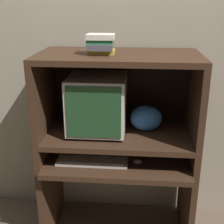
{
  "coord_description": "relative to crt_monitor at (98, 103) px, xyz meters",
  "views": [
    {
      "loc": [
        0.12,
        -1.69,
        1.67
      ],
      "look_at": [
        -0.04,
        0.27,
        0.95
      ],
      "focal_mm": 50.0,
      "sensor_mm": 36.0,
      "label": 1
    }
  ],
  "objects": [
    {
      "name": "mouse",
      "position": [
        0.28,
        -0.14,
        -0.35
      ],
      "size": [
        0.06,
        0.04,
        0.03
      ],
      "color": "#B7B7B7",
      "rests_on": "desk_base"
    },
    {
      "name": "snack_bag",
      "position": [
        0.33,
        0.04,
        -0.11
      ],
      "size": [
        0.22,
        0.16,
        0.18
      ],
      "color": "#336BB7",
      "rests_on": "desk_monitor_shelf"
    },
    {
      "name": "desk_base",
      "position": [
        0.14,
        -0.06,
        -0.59
      ],
      "size": [
        1.04,
        0.6,
        0.64
      ],
      "color": "#382316",
      "rests_on": "ground_plane"
    },
    {
      "name": "keyboard",
      "position": [
        -0.02,
        -0.16,
        -0.35
      ],
      "size": [
        0.47,
        0.13,
        0.03
      ],
      "color": "beige",
      "rests_on": "desk_base"
    },
    {
      "name": "crt_monitor",
      "position": [
        0.0,
        0.0,
        0.0
      ],
      "size": [
        0.38,
        0.4,
        0.39
      ],
      "color": "beige",
      "rests_on": "desk_monitor_shelf"
    },
    {
      "name": "desk_monitor_shelf",
      "position": [
        0.14,
        -0.01,
        -0.24
      ],
      "size": [
        1.04,
        0.54,
        0.17
      ],
      "color": "#382316",
      "rests_on": "desk_base"
    },
    {
      "name": "hutch_upper",
      "position": [
        0.14,
        0.02,
        0.17
      ],
      "size": [
        1.04,
        0.54,
        0.54
      ],
      "color": "#382316",
      "rests_on": "desk_monitor_shelf"
    },
    {
      "name": "book_stack",
      "position": [
        0.03,
        -0.05,
        0.4
      ],
      "size": [
        0.17,
        0.14,
        0.12
      ],
      "color": "gold",
      "rests_on": "hutch_upper"
    },
    {
      "name": "wall_back",
      "position": [
        0.14,
        0.31,
        0.29
      ],
      "size": [
        6.0,
        0.06,
        2.6
      ],
      "color": "gray",
      "rests_on": "ground_plane"
    }
  ]
}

